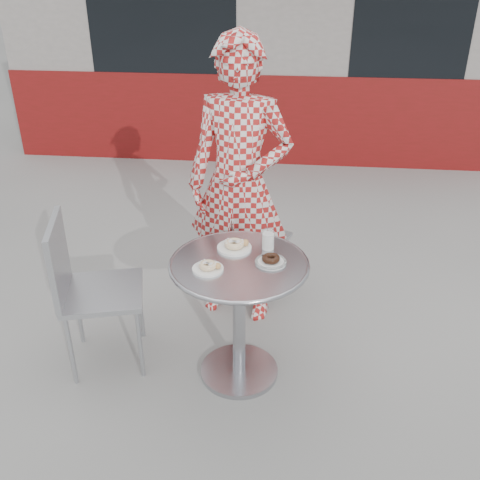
# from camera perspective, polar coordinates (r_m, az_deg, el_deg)

# --- Properties ---
(ground) EXTENTS (60.00, 60.00, 0.00)m
(ground) POSITION_cam_1_polar(r_m,az_deg,el_deg) (3.18, -0.50, -14.01)
(ground) COLOR #979590
(ground) RESTS_ON ground
(storefront) EXTENTS (6.02, 4.55, 3.00)m
(storefront) POSITION_cam_1_polar(r_m,az_deg,el_deg) (7.94, 4.48, 23.18)
(storefront) COLOR gray
(storefront) RESTS_ON ground
(bistro_table) EXTENTS (0.73, 0.73, 0.74)m
(bistro_table) POSITION_cam_1_polar(r_m,az_deg,el_deg) (2.85, -0.09, -5.53)
(bistro_table) COLOR silver
(bistro_table) RESTS_ON ground
(chair_far) EXTENTS (0.50, 0.50, 0.80)m
(chair_far) POSITION_cam_1_polar(r_m,az_deg,el_deg) (3.76, 1.63, -2.15)
(chair_far) COLOR #ACAEB4
(chair_far) RESTS_ON ground
(chair_left) EXTENTS (0.54, 0.53, 0.92)m
(chair_left) POSITION_cam_1_polar(r_m,az_deg,el_deg) (3.21, -14.28, -8.21)
(chair_left) COLOR #ACAEB4
(chair_left) RESTS_ON ground
(seated_person) EXTENTS (0.72, 0.55, 1.79)m
(seated_person) POSITION_cam_1_polar(r_m,az_deg,el_deg) (3.28, -0.07, 5.85)
(seated_person) COLOR #A51B19
(seated_person) RESTS_ON ground
(plate_far) EXTENTS (0.19, 0.19, 0.05)m
(plate_far) POSITION_cam_1_polar(r_m,az_deg,el_deg) (2.87, -0.54, -0.59)
(plate_far) COLOR white
(plate_far) RESTS_ON bistro_table
(plate_near) EXTENTS (0.16, 0.16, 0.04)m
(plate_near) POSITION_cam_1_polar(r_m,az_deg,el_deg) (2.68, -3.39, -2.88)
(plate_near) COLOR white
(plate_near) RESTS_ON bistro_table
(plate_checker) EXTENTS (0.16, 0.16, 0.04)m
(plate_checker) POSITION_cam_1_polar(r_m,az_deg,el_deg) (2.74, 3.30, -2.21)
(plate_checker) COLOR white
(plate_checker) RESTS_ON bistro_table
(milk_cup) EXTENTS (0.07, 0.07, 0.11)m
(milk_cup) POSITION_cam_1_polar(r_m,az_deg,el_deg) (2.86, 3.01, -0.03)
(milk_cup) COLOR white
(milk_cup) RESTS_ON bistro_table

